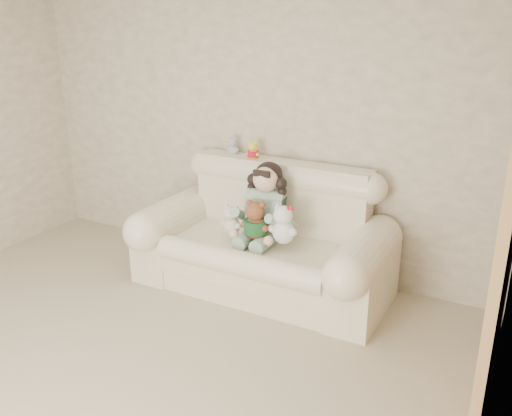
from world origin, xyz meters
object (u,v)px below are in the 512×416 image
at_px(sofa, 262,231).
at_px(seated_child, 266,201).
at_px(white_cat, 284,220).
at_px(cream_teddy, 232,217).
at_px(brown_teddy, 256,216).

height_order(sofa, seated_child, seated_child).
bearing_deg(white_cat, cream_teddy, -165.47).
bearing_deg(sofa, cream_teddy, -148.06).
xyz_separation_m(sofa, cream_teddy, (-0.21, -0.13, 0.13)).
bearing_deg(brown_teddy, seated_child, 100.24).
relative_size(seated_child, white_cat, 1.76).
relative_size(sofa, white_cat, 5.54).
height_order(brown_teddy, white_cat, same).
xyz_separation_m(seated_child, cream_teddy, (-0.21, -0.21, -0.11)).
bearing_deg(sofa, seated_child, 91.15).
bearing_deg(seated_child, sofa, -97.61).
height_order(brown_teddy, cream_teddy, brown_teddy).
distance_m(sofa, seated_child, 0.25).
relative_size(brown_teddy, white_cat, 1.00).
bearing_deg(seated_child, brown_teddy, -94.78).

